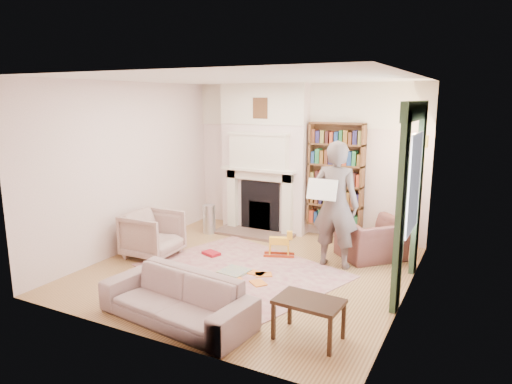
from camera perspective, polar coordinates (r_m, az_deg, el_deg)
The scene contains 25 objects.
floor at distance 6.96m, azimuth -0.96°, elevation -9.69°, with size 4.50×4.50×0.00m, color brown.
ceiling at distance 6.49m, azimuth -1.04°, elevation 14.01°, with size 4.50×4.50×0.00m, color white.
wall_back at distance 8.60m, azimuth 6.12°, elevation 4.04°, with size 4.50×4.50×0.00m, color white.
wall_front at distance 4.76m, azimuth -13.92°, elevation -2.49°, with size 4.50×4.50×0.00m, color white.
wall_left at distance 7.88m, azimuth -15.58°, elevation 2.97°, with size 4.50×4.50×0.00m, color white.
wall_right at distance 5.88m, azimuth 18.72°, elevation -0.09°, with size 4.50×4.50×0.00m, color white.
fireplace at distance 8.72m, azimuth 1.03°, elevation 4.12°, with size 1.70×0.58×2.80m.
bookcase at distance 8.31m, azimuth 9.95°, elevation 2.08°, with size 1.00×0.24×1.85m, color brown.
window at distance 6.26m, azimuth 19.18°, elevation 1.04°, with size 0.02×0.90×1.30m, color silver.
curtain_left at distance 5.64m, azimuth 17.61°, elevation -2.59°, with size 0.07×0.32×2.40m, color #2C412A.
curtain_right at distance 6.99m, azimuth 19.59°, elevation -0.02°, with size 0.07×0.32×2.40m, color #2C412A.
pelmet at distance 6.17m, azimuth 19.34°, elevation 9.59°, with size 0.09×1.70×0.24m, color #2C412A.
wall_sconce at distance 7.31m, azimuth 19.09°, elevation 6.06°, with size 0.20×0.24×0.24m, color gold, non-canonical shape.
rug at distance 6.92m, azimuth -1.80°, elevation -9.78°, with size 2.76×2.12×0.01m, color #BEA78F.
armchair_reading at distance 7.56m, azimuth 14.39°, elevation -5.75°, with size 0.98×0.86×0.64m, color #4E2A29.
armchair_left at distance 7.59m, azimuth -12.77°, elevation -5.20°, with size 0.79×0.81×0.74m, color #BDB09C.
sofa at distance 5.47m, azimuth -9.89°, elevation -12.95°, with size 1.88×0.74×0.55m, color #A7998A.
man_reading at distance 6.94m, azimuth 9.91°, elevation -1.59°, with size 0.70×0.46×1.93m, color #5A4C48.
newspaper at distance 6.74m, azimuth 8.26°, elevation 0.31°, with size 0.45×0.02×0.31m, color white.
coffee_table at distance 5.07m, azimuth 6.59°, elevation -15.54°, with size 0.70×0.45×0.45m, color black, non-canonical shape.
paraffin_heater at distance 8.73m, azimuth -5.88°, elevation -3.38°, with size 0.24×0.24×0.55m, color #B7BABF.
rocking_horse at distance 7.44m, azimuth 2.91°, elevation -6.48°, with size 0.49×0.20×0.44m, color yellow, non-canonical shape.
board_game at distance 6.83m, azimuth -2.76°, elevation -9.90°, with size 0.39×0.39×0.03m, color #E8CA52.
game_box_lid at distance 7.57m, azimuth -5.61°, elevation -7.64°, with size 0.28×0.19×0.05m, color maroon.
comic_annuals at distance 6.63m, azimuth -0.40°, elevation -10.62°, with size 0.68×0.64×0.02m.
Camera 1 is at (3.07, -5.71, 2.54)m, focal length 32.00 mm.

